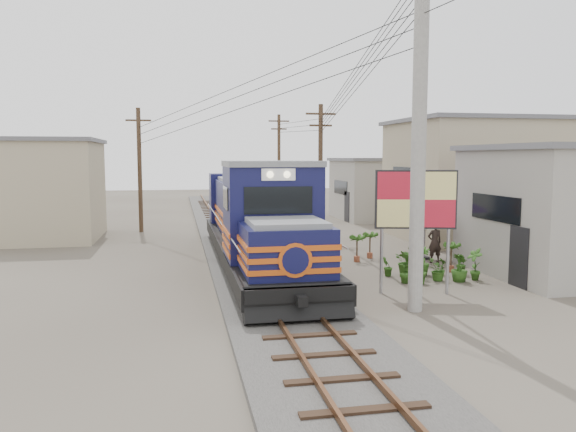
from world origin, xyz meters
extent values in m
plane|color=#473F35|center=(0.00, 0.00, 0.00)|extent=(120.00, 120.00, 0.00)
cube|color=#595651|center=(0.00, 10.00, 0.08)|extent=(3.60, 70.00, 0.16)
cube|color=#51331E|center=(-0.54, 10.00, 0.26)|extent=(0.08, 70.00, 0.12)
cube|color=#51331E|center=(0.54, 10.00, 0.26)|extent=(0.08, 70.00, 0.12)
cube|color=black|center=(0.00, 6.50, 0.77)|extent=(2.92, 16.11, 0.55)
cube|color=black|center=(0.00, 1.47, 0.47)|extent=(2.21, 3.22, 0.65)
cube|color=black|center=(0.00, 11.53, 0.47)|extent=(2.21, 3.22, 0.65)
cube|color=#10113B|center=(0.00, 0.26, 1.63)|extent=(2.39, 2.42, 1.51)
cube|color=#10113B|center=(0.00, 2.77, 2.43)|extent=(2.86, 2.62, 3.12)
cube|color=slate|center=(0.00, 2.77, 4.04)|extent=(2.92, 2.75, 0.18)
cube|color=black|center=(0.00, 1.46, 2.99)|extent=(2.04, 0.06, 0.81)
cube|color=white|center=(0.00, 1.45, 3.74)|extent=(1.01, 0.06, 0.35)
cube|color=#10113B|center=(0.00, 9.02, 2.03)|extent=(2.28, 9.87, 2.32)
cube|color=slate|center=(0.00, 9.02, 3.24)|extent=(2.04, 9.87, 0.18)
cube|color=#CA5013|center=(0.00, 6.50, 1.33)|extent=(2.96, 16.11, 0.14)
cube|color=#CA5013|center=(0.00, 6.50, 1.63)|extent=(2.96, 16.11, 0.14)
cube|color=#CA5013|center=(0.00, 6.50, 1.93)|extent=(2.96, 16.11, 0.14)
cylinder|color=#9E9B93|center=(3.50, -0.50, 5.00)|extent=(0.40, 0.40, 10.00)
cylinder|color=#4C3826|center=(4.50, 14.00, 3.50)|extent=(0.24, 0.24, 7.00)
cube|color=#4C3826|center=(4.50, 14.00, 6.50)|extent=(1.60, 0.10, 0.10)
cube|color=#4C3826|center=(4.50, 14.00, 5.90)|extent=(1.20, 0.10, 0.10)
cylinder|color=#4C3826|center=(4.80, 28.00, 3.75)|extent=(0.24, 0.24, 7.50)
cube|color=#4C3826|center=(4.80, 28.00, 7.00)|extent=(1.60, 0.10, 0.10)
cube|color=#4C3826|center=(4.80, 28.00, 6.40)|extent=(1.20, 0.10, 0.10)
cylinder|color=#4C3826|center=(-5.00, 18.00, 3.50)|extent=(0.24, 0.24, 7.00)
cube|color=#4C3826|center=(-5.00, 18.00, 6.50)|extent=(1.60, 0.10, 0.10)
cube|color=#4C3826|center=(-5.00, 18.00, 5.90)|extent=(1.20, 0.10, 0.10)
cube|color=black|center=(7.98, 3.00, 2.48)|extent=(0.05, 3.00, 0.90)
cube|color=tan|center=(12.50, 12.00, 3.00)|extent=(8.00, 7.00, 6.00)
cube|color=slate|center=(12.50, 12.00, 6.10)|extent=(8.40, 7.35, 0.20)
cube|color=black|center=(8.48, 12.00, 3.30)|extent=(0.05, 3.50, 0.90)
cube|color=gray|center=(11.00, 22.00, 2.00)|extent=(6.00, 6.00, 4.00)
cube|color=slate|center=(11.00, 22.00, 4.10)|extent=(6.30, 6.30, 0.20)
cube|color=black|center=(7.98, 22.00, 2.20)|extent=(0.05, 3.00, 0.90)
cube|color=tan|center=(-10.00, 16.00, 2.50)|extent=(6.00, 6.00, 5.00)
cube|color=slate|center=(-10.00, 16.00, 5.10)|extent=(6.30, 6.30, 0.20)
cylinder|color=#99999E|center=(3.29, 1.60, 1.42)|extent=(0.10, 0.10, 2.84)
cylinder|color=#99999E|center=(5.27, 1.11, 1.42)|extent=(0.10, 0.10, 2.84)
cube|color=black|center=(4.28, 1.35, 2.95)|extent=(2.45, 0.72, 1.82)
cube|color=red|center=(4.28, 1.32, 2.95)|extent=(2.33, 0.65, 1.70)
cylinder|color=black|center=(7.18, 6.88, 0.05)|extent=(0.47, 0.47, 0.10)
cylinder|color=#99999E|center=(7.18, 6.88, 1.18)|extent=(0.05, 0.05, 2.36)
cone|color=#532165|center=(7.18, 6.88, 2.31)|extent=(2.81, 2.81, 0.59)
imported|color=black|center=(7.21, 6.02, 0.83)|extent=(0.63, 0.43, 1.67)
imported|color=#285117|center=(4.59, 2.73, 0.57)|extent=(0.56, 0.69, 1.13)
imported|color=#285117|center=(5.04, 2.62, 0.45)|extent=(0.55, 0.60, 0.90)
imported|color=#285117|center=(5.83, 2.86, 0.38)|extent=(0.91, 0.89, 0.76)
imported|color=#285117|center=(6.50, 2.62, 0.49)|extent=(0.71, 0.71, 0.98)
imported|color=#285117|center=(7.15, 2.75, 0.56)|extent=(0.52, 0.67, 1.12)
imported|color=#285117|center=(4.39, 3.92, 0.35)|extent=(0.47, 0.43, 0.71)
imported|color=#285117|center=(5.14, 3.80, 0.55)|extent=(1.15, 1.05, 1.10)
imported|color=#285117|center=(5.71, 3.94, 0.51)|extent=(0.79, 0.79, 1.02)
imported|color=#285117|center=(6.42, 3.71, 0.32)|extent=(0.29, 0.38, 0.64)
imported|color=#285117|center=(7.16, 3.70, 0.39)|extent=(0.39, 0.46, 0.78)
camera|label=1|loc=(-2.90, -14.77, 4.25)|focal=35.00mm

